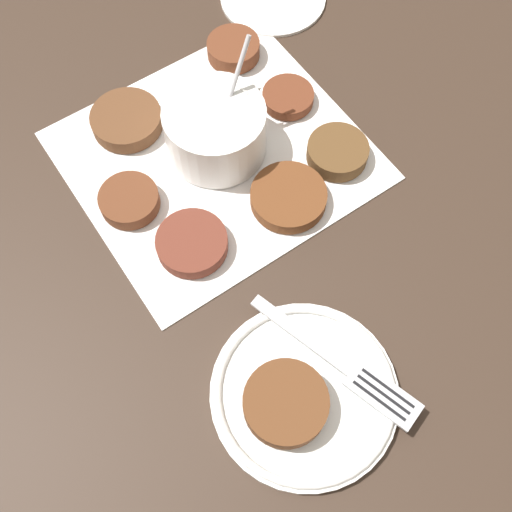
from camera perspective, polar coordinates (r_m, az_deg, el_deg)
name	(u,v)px	position (r m, az deg, el deg)	size (l,w,h in m)	color
ground_plane	(206,157)	(0.68, -4.76, 9.38)	(4.00, 4.00, 0.00)	#38281E
napkin	(216,155)	(0.68, -3.79, 9.56)	(0.33, 0.31, 0.00)	white
sauce_bowl	(217,132)	(0.66, -3.77, 11.69)	(0.12, 0.11, 0.12)	white
fritter_0	(288,197)	(0.64, 3.11, 5.62)	(0.08, 0.08, 0.02)	brown
fritter_1	(287,96)	(0.72, 2.94, 14.98)	(0.06, 0.06, 0.01)	brown
fritter_2	(127,120)	(0.71, -12.22, 12.54)	(0.08, 0.08, 0.02)	brown
fritter_3	(192,243)	(0.61, -6.12, 1.22)	(0.07, 0.07, 0.02)	brown
fritter_4	(132,203)	(0.65, -11.74, 4.93)	(0.06, 0.06, 0.02)	brown
fritter_5	(337,152)	(0.67, 7.77, 9.79)	(0.07, 0.07, 0.02)	brown
fritter_6	(233,49)	(0.76, -2.17, 19.10)	(0.06, 0.06, 0.02)	brown
serving_plate	(304,393)	(0.57, 4.62, -12.86)	(0.17, 0.17, 0.02)	white
fritter_on_plate	(286,403)	(0.54, 2.84, -13.83)	(0.08, 0.08, 0.02)	brown
fork	(350,370)	(0.56, 8.94, -10.71)	(0.06, 0.18, 0.00)	silver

